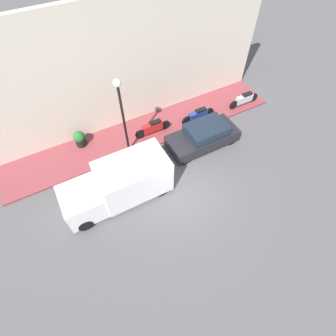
% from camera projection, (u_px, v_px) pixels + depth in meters
% --- Properties ---
extents(ground_plane, '(60.00, 60.00, 0.00)m').
position_uv_depth(ground_plane, '(183.00, 189.00, 12.69)').
color(ground_plane, '#514F51').
extents(sidewalk, '(2.52, 15.68, 0.12)m').
position_uv_depth(sidewalk, '(145.00, 132.00, 14.97)').
color(sidewalk, brown).
rests_on(sidewalk, ground_plane).
extents(building_facade, '(0.30, 15.68, 6.69)m').
position_uv_depth(building_facade, '(128.00, 67.00, 13.09)').
color(building_facade, beige).
rests_on(building_facade, ground_plane).
extents(parked_car, '(1.67, 3.82, 1.29)m').
position_uv_depth(parked_car, '(203.00, 136.00, 13.98)').
color(parked_car, black).
rests_on(parked_car, ground_plane).
extents(delivery_van, '(1.85, 4.82, 2.03)m').
position_uv_depth(delivery_van, '(118.00, 184.00, 11.65)').
color(delivery_van, white).
rests_on(delivery_van, ground_plane).
extents(motorcycle_blue, '(0.30, 2.14, 0.78)m').
position_uv_depth(motorcycle_blue, '(198.00, 115.00, 15.12)').
color(motorcycle_blue, navy).
rests_on(motorcycle_blue, sidewalk).
extents(scooter_silver, '(0.30, 2.08, 0.81)m').
position_uv_depth(scooter_silver, '(244.00, 99.00, 15.96)').
color(scooter_silver, '#B7B7BF').
rests_on(scooter_silver, sidewalk).
extents(motorcycle_red, '(0.30, 2.12, 0.84)m').
position_uv_depth(motorcycle_red, '(153.00, 127.00, 14.46)').
color(motorcycle_red, '#B21E1E').
rests_on(motorcycle_red, sidewalk).
extents(streetlamp, '(0.36, 0.36, 4.34)m').
position_uv_depth(streetlamp, '(121.00, 106.00, 11.69)').
color(streetlamp, black).
rests_on(streetlamp, sidewalk).
extents(potted_plant, '(0.60, 0.60, 0.91)m').
position_uv_depth(potted_plant, '(80.00, 139.00, 13.93)').
color(potted_plant, black).
rests_on(potted_plant, sidewalk).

